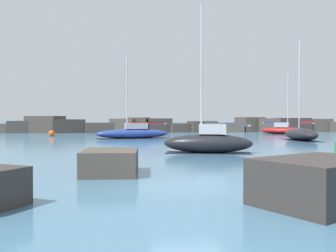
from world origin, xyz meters
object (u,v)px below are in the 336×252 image
(sailboat_moored_2, at_px, (208,142))
(sailboat_moored_4, at_px, (284,130))
(mooring_buoy_orange_near, at_px, (214,133))
(mooring_buoy_far_side, at_px, (52,133))
(sailboat_moored_3, at_px, (133,133))
(sailboat_moored_1, at_px, (301,134))

(sailboat_moored_2, bearing_deg, sailboat_moored_4, 58.64)
(sailboat_moored_4, xyz_separation_m, mooring_buoy_orange_near, (-10.18, -1.65, -0.26))
(sailboat_moored_2, xyz_separation_m, mooring_buoy_far_side, (-14.96, 23.05, -0.36))
(sailboat_moored_3, xyz_separation_m, mooring_buoy_orange_near, (10.58, 7.01, -0.30))
(sailboat_moored_2, distance_m, sailboat_moored_4, 30.36)
(sailboat_moored_3, bearing_deg, sailboat_moored_4, 22.63)
(sailboat_moored_3, distance_m, sailboat_moored_4, 22.49)
(sailboat_moored_4, bearing_deg, sailboat_moored_3, -157.37)
(mooring_buoy_orange_near, xyz_separation_m, mooring_buoy_far_side, (-20.58, -1.23, 0.03))
(sailboat_moored_2, relative_size, sailboat_moored_3, 1.04)
(mooring_buoy_orange_near, bearing_deg, sailboat_moored_3, -146.47)
(sailboat_moored_3, height_order, mooring_buoy_far_side, sailboat_moored_3)
(sailboat_moored_3, bearing_deg, sailboat_moored_2, -73.99)
(sailboat_moored_4, height_order, mooring_buoy_far_side, sailboat_moored_4)
(mooring_buoy_orange_near, bearing_deg, mooring_buoy_far_side, -176.58)
(sailboat_moored_1, xyz_separation_m, sailboat_moored_3, (-16.87, 5.06, -0.01))
(sailboat_moored_3, bearing_deg, mooring_buoy_far_side, 149.98)
(sailboat_moored_4, bearing_deg, sailboat_moored_1, -105.82)
(sailboat_moored_4, height_order, mooring_buoy_orange_near, sailboat_moored_4)
(sailboat_moored_1, height_order, sailboat_moored_3, sailboat_moored_1)
(sailboat_moored_3, bearing_deg, sailboat_moored_1, -16.69)
(sailboat_moored_2, bearing_deg, sailboat_moored_3, 106.01)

